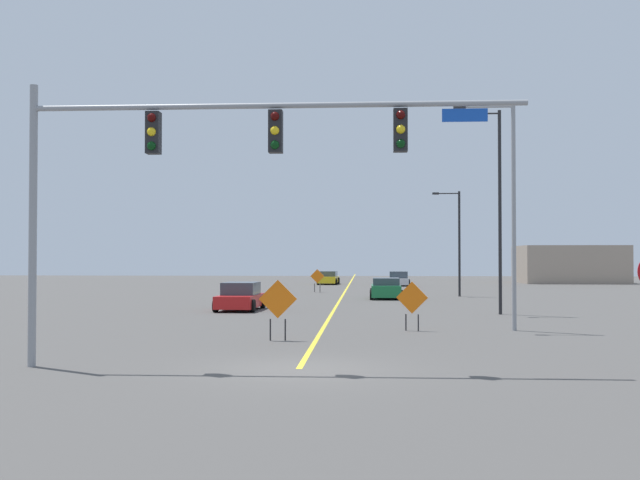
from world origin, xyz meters
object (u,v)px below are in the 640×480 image
construction_sign_left_shoulder (317,278)px  car_silver_mid (399,279)px  street_lamp_mid_right (509,204)px  street_lamp_mid_left (457,238)px  car_red_passing (240,297)px  car_green_distant (386,289)px  traffic_signal_assembly (206,153)px  street_lamp_far_right (497,202)px  car_yellow_far (329,278)px  construction_sign_right_shoulder (412,300)px  construction_sign_left_lane (278,302)px

construction_sign_left_shoulder → car_silver_mid: bearing=62.7°
street_lamp_mid_right → street_lamp_mid_left: bearing=87.7°
construction_sign_left_shoulder → car_red_passing: construction_sign_left_shoulder is taller
street_lamp_mid_left → car_green_distant: size_ratio=1.80×
car_red_passing → traffic_signal_assembly: bearing=-82.9°
street_lamp_far_right → car_yellow_far: bearing=104.6°
street_lamp_mid_left → car_green_distant: bearing=-147.2°
construction_sign_right_shoulder → street_lamp_far_right: bearing=61.0°
construction_sign_right_shoulder → car_yellow_far: construction_sign_right_shoulder is taller
street_lamp_far_right → car_yellow_far: size_ratio=2.21×
traffic_signal_assembly → construction_sign_left_lane: (1.07, 6.14, -4.07)m
street_lamp_far_right → construction_sign_left_shoulder: size_ratio=5.47×
street_lamp_far_right → construction_sign_left_shoulder: (-9.98, 21.43, -4.21)m
traffic_signal_assembly → street_lamp_mid_right: 13.64m
street_lamp_mid_right → construction_sign_left_shoulder: street_lamp_mid_right is taller
construction_sign_left_lane → car_green_distant: size_ratio=0.49×
car_green_distant → construction_sign_left_shoulder: bearing=120.5°
traffic_signal_assembly → street_lamp_mid_right: (9.29, 9.97, -0.61)m
street_lamp_far_right → car_silver_mid: bearing=95.2°
construction_sign_right_shoulder → car_green_distant: 21.07m
car_yellow_far → street_lamp_mid_right: bearing=-78.9°
street_lamp_mid_right → construction_sign_right_shoulder: street_lamp_mid_right is taller
street_lamp_far_right → construction_sign_left_shoulder: bearing=115.0°
street_lamp_mid_left → construction_sign_right_shoulder: (-4.60, -24.27, -2.91)m
street_lamp_mid_right → street_lamp_far_right: street_lamp_far_right is taller
street_lamp_mid_right → street_lamp_mid_left: 23.99m
car_red_passing → car_silver_mid: bearing=73.7°
construction_sign_left_shoulder → car_red_passing: (-2.72, -19.32, -0.46)m
construction_sign_right_shoulder → car_green_distant: (-0.39, 21.06, -0.49)m
car_silver_mid → car_yellow_far: bearing=152.3°
street_lamp_mid_right → construction_sign_right_shoulder: bearing=-175.1°
street_lamp_mid_left → car_silver_mid: bearing=99.9°
construction_sign_left_lane → car_yellow_far: bearing=90.9°
street_lamp_mid_right → street_lamp_far_right: 7.96m
construction_sign_left_lane → car_silver_mid: size_ratio=0.50×
street_lamp_mid_right → car_silver_mid: bearing=93.0°
car_silver_mid → street_lamp_mid_left: bearing=-80.1°
street_lamp_mid_right → construction_sign_left_lane: street_lamp_mid_right is taller
car_green_distant → car_red_passing: bearing=-125.8°
street_lamp_mid_right → construction_sign_left_lane: (-8.22, -3.83, -3.46)m
street_lamp_mid_right → car_red_passing: 15.96m
traffic_signal_assembly → street_lamp_far_right: bearing=60.3°
construction_sign_left_lane → construction_sign_right_shoulder: bearing=37.5°
traffic_signal_assembly → construction_sign_left_lane: traffic_signal_assembly is taller
street_lamp_mid_right → street_lamp_mid_left: street_lamp_mid_right is taller
construction_sign_left_shoulder → car_green_distant: 9.94m
traffic_signal_assembly → construction_sign_right_shoulder: traffic_signal_assembly is taller
construction_sign_left_shoulder → car_silver_mid: construction_sign_left_shoulder is taller
traffic_signal_assembly → car_silver_mid: 53.12m
street_lamp_far_right → car_yellow_far: street_lamp_far_right is taller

